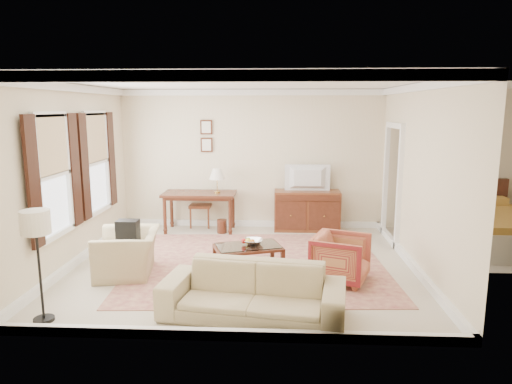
# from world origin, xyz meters

# --- Properties ---
(room_shell) EXTENTS (5.51, 5.01, 2.91)m
(room_shell) POSITION_xyz_m (0.00, 0.00, 2.47)
(room_shell) COLOR beige
(room_shell) RESTS_ON ground
(annex_bedroom) EXTENTS (3.00, 2.70, 2.90)m
(annex_bedroom) POSITION_xyz_m (4.49, 1.15, 0.34)
(annex_bedroom) COLOR beige
(annex_bedroom) RESTS_ON ground
(window_front) EXTENTS (0.12, 1.56, 1.80)m
(window_front) POSITION_xyz_m (-2.70, -0.70, 1.55)
(window_front) COLOR #CCB284
(window_front) RESTS_ON room_shell
(window_rear) EXTENTS (0.12, 1.56, 1.80)m
(window_rear) POSITION_xyz_m (-2.70, 0.90, 1.55)
(window_rear) COLOR #CCB284
(window_rear) RESTS_ON room_shell
(doorway) EXTENTS (0.10, 1.12, 2.25)m
(doorway) POSITION_xyz_m (2.71, 1.50, 1.08)
(doorway) COLOR white
(doorway) RESTS_ON room_shell
(rug) EXTENTS (4.27, 3.72, 0.01)m
(rug) POSITION_xyz_m (0.23, 0.03, 0.01)
(rug) COLOR maroon
(rug) RESTS_ON room_shell
(writing_desk) EXTENTS (1.48, 0.74, 0.81)m
(writing_desk) POSITION_xyz_m (-1.05, 2.03, 0.70)
(writing_desk) COLOR #4F2416
(writing_desk) RESTS_ON room_shell
(desk_chair) EXTENTS (0.54, 0.54, 1.05)m
(desk_chair) POSITION_xyz_m (-1.09, 2.38, 0.53)
(desk_chair) COLOR brown
(desk_chair) RESTS_ON room_shell
(desk_lamp) EXTENTS (0.32, 0.32, 0.50)m
(desk_lamp) POSITION_xyz_m (-0.68, 2.03, 1.06)
(desk_lamp) COLOR silver
(desk_lamp) RESTS_ON writing_desk
(framed_prints) EXTENTS (0.25, 0.04, 0.68)m
(framed_prints) POSITION_xyz_m (-0.95, 2.47, 1.94)
(framed_prints) COLOR #4F2416
(framed_prints) RESTS_ON room_shell
(sideboard) EXTENTS (1.35, 0.52, 0.83)m
(sideboard) POSITION_xyz_m (1.16, 2.21, 0.42)
(sideboard) COLOR brown
(sideboard) RESTS_ON room_shell
(tv) EXTENTS (0.89, 0.51, 0.12)m
(tv) POSITION_xyz_m (1.16, 2.19, 1.28)
(tv) COLOR black
(tv) RESTS_ON sideboard
(coffee_table) EXTENTS (1.15, 0.88, 0.43)m
(coffee_table) POSITION_xyz_m (0.11, -0.33, 0.33)
(coffee_table) COLOR #4F2416
(coffee_table) RESTS_ON room_shell
(fruit_bowl) EXTENTS (0.42, 0.42, 0.10)m
(fruit_bowl) POSITION_xyz_m (0.19, -0.26, 0.48)
(fruit_bowl) COLOR silver
(fruit_bowl) RESTS_ON coffee_table
(book_a) EXTENTS (0.24, 0.20, 0.38)m
(book_a) POSITION_xyz_m (-0.11, -0.35, 0.17)
(book_a) COLOR brown
(book_a) RESTS_ON coffee_table
(book_b) EXTENTS (0.28, 0.05, 0.38)m
(book_b) POSITION_xyz_m (0.22, -0.39, 0.17)
(book_b) COLOR brown
(book_b) RESTS_ON coffee_table
(striped_armchair) EXTENTS (0.93, 0.96, 0.78)m
(striped_armchair) POSITION_xyz_m (1.49, -0.67, 0.39)
(striped_armchair) COLOR maroon
(striped_armchair) RESTS_ON room_shell
(club_armchair) EXTENTS (0.82, 1.12, 0.90)m
(club_armchair) POSITION_xyz_m (-1.73, -0.51, 0.45)
(club_armchair) COLOR tan
(club_armchair) RESTS_ON room_shell
(backpack) EXTENTS (0.34, 0.39, 0.40)m
(backpack) POSITION_xyz_m (-1.70, -0.52, 0.70)
(backpack) COLOR black
(backpack) RESTS_ON club_armchair
(sofa) EXTENTS (2.28, 0.97, 0.86)m
(sofa) POSITION_xyz_m (0.27, -1.89, 0.43)
(sofa) COLOR tan
(sofa) RESTS_ON room_shell
(floor_lamp) EXTENTS (0.34, 0.34, 1.36)m
(floor_lamp) POSITION_xyz_m (-2.23, -2.12, 1.12)
(floor_lamp) COLOR black
(floor_lamp) RESTS_ON room_shell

